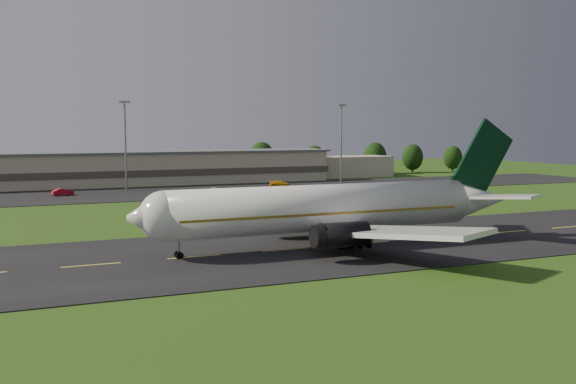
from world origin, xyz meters
name	(u,v)px	position (x,y,z in m)	size (l,w,h in m)	color
ground	(195,258)	(0.00, 0.00, 0.00)	(360.00, 360.00, 0.00)	#1E4110
taxiway	(195,257)	(0.00, 0.00, 0.05)	(220.00, 30.00, 0.10)	black
apron	(109,195)	(0.00, 72.00, 0.05)	(260.00, 30.00, 0.10)	black
airliner	(329,209)	(16.62, 0.00, 4.66)	(51.23, 42.18, 15.57)	white
terminal	(122,169)	(6.40, 96.18, 3.99)	(145.00, 16.00, 8.40)	tan
light_mast_centre	(125,135)	(5.00, 80.00, 12.74)	(2.40, 1.20, 20.35)	gray
light_mast_east	(341,134)	(60.00, 80.00, 12.74)	(2.40, 1.20, 20.35)	gray
tree_line	(232,161)	(38.41, 105.60, 4.97)	(197.64, 8.66, 10.24)	black
service_vehicle_b	(63,192)	(-9.16, 73.78, 0.83)	(1.55, 4.44, 1.46)	maroon
service_vehicle_c	(213,190)	(21.40, 66.12, 0.70)	(1.99, 4.31, 1.20)	silver
service_vehicle_d	(280,183)	(40.88, 75.42, 0.82)	(2.02, 4.96, 1.44)	#EFA30E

